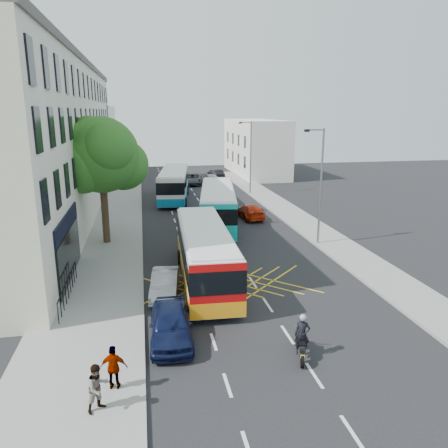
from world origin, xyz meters
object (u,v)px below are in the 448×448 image
parked_car_blue (171,323)px  pedestrian_far (114,367)px  lamp_near (320,181)px  pedestrian_near (98,388)px  bus_mid (218,206)px  bus_far (174,184)px  parked_car_silver (165,283)px  distant_car_dark (216,174)px  bus_near (205,253)px  motorbike (302,337)px  red_hatchback (250,211)px  distant_car_silver (211,179)px  distant_car_grey (193,179)px  street_tree (101,156)px  lamp_far (250,154)px

parked_car_blue → pedestrian_far: bearing=-121.2°
lamp_near → pedestrian_far: bearing=-132.1°
pedestrian_near → lamp_near: bearing=12.9°
bus_mid → pedestrian_far: size_ratio=7.52×
bus_far → parked_car_silver: 25.29m
bus_mid → distant_car_dark: size_ratio=2.73×
bus_near → motorbike: bus_near is taller
bus_near → red_hatchback: bus_near is taller
distant_car_silver → pedestrian_far: pedestrian_far is taller
bus_near → distant_car_grey: (3.19, 33.31, -0.94)m
distant_car_silver → distant_car_dark: (1.40, 4.16, -0.01)m
motorbike → red_hatchback: (3.50, 22.33, -0.22)m
bus_mid → street_tree: bearing=-149.2°
lamp_far → parked_car_silver: lamp_far is taller
bus_far → distant_car_dark: bearing=70.6°
bus_far → distant_car_silver: bearing=67.1°
parked_car_blue → distant_car_grey: parked_car_blue is taller
red_hatchback → pedestrian_far: (-10.48, -23.24, 0.30)m
distant_car_dark → pedestrian_near: bearing=71.2°
parked_car_blue → pedestrian_near: bearing=-118.5°
bus_far → pedestrian_near: 34.43m
bus_mid → pedestrian_far: bearing=-99.6°
street_tree → pedestrian_near: street_tree is taller
bus_mid → distant_car_silver: bearing=92.0°
lamp_near → bus_near: lamp_near is taller
street_tree → red_hatchback: size_ratio=2.03×
motorbike → distant_car_dark: (4.33, 45.47, -0.14)m
parked_car_blue → pedestrian_near: (-2.54, -4.21, 0.20)m
lamp_near → distant_car_dark: bearing=93.4°
bus_far → bus_mid: bearing=-69.8°
bus_mid → parked_car_silver: (-5.07, -13.18, -1.08)m
distant_car_grey → distant_car_silver: distant_car_silver is taller
pedestrian_near → bus_far: bearing=45.7°
street_tree → bus_near: street_tree is taller
lamp_near → bus_near: (-8.77, -5.28, -3.00)m
bus_near → motorbike: 8.87m
pedestrian_near → distant_car_grey: bearing=43.5°
street_tree → red_hatchback: (11.97, 5.63, -5.66)m
red_hatchback → pedestrian_near: pedestrian_near is taller
distant_car_dark → pedestrian_far: 47.74m
distant_car_dark → red_hatchback: bearing=83.1°
distant_car_silver → pedestrian_far: 43.37m
bus_near → parked_car_blue: bearing=-108.4°
bus_near → pedestrian_far: bearing=-113.3°
street_tree → lamp_far: 22.57m
motorbike → parked_car_silver: (-4.86, 6.95, -0.23)m
motorbike → red_hatchback: size_ratio=0.46×
bus_near → parked_car_silver: bearing=-144.9°
parked_car_blue → street_tree: bearing=106.6°
red_hatchback → distant_car_grey: size_ratio=0.88×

